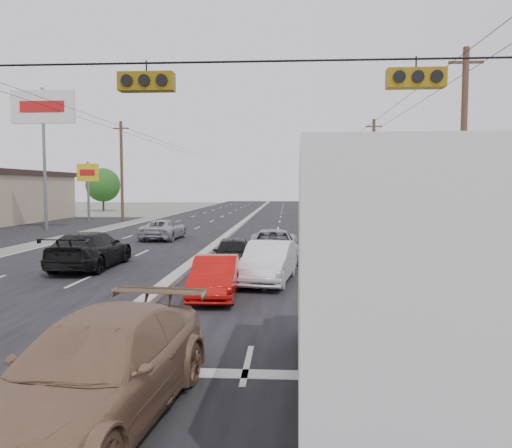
% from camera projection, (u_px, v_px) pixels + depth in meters
% --- Properties ---
extents(ground, '(200.00, 200.00, 0.00)m').
position_uv_depth(ground, '(77.00, 362.00, 9.92)').
color(ground, '#606356').
rests_on(ground, ground).
extents(road_surface, '(20.00, 160.00, 0.02)m').
position_uv_depth(road_surface, '(235.00, 230.00, 39.77)').
color(road_surface, black).
rests_on(road_surface, ground).
extents(center_median, '(0.50, 160.00, 0.20)m').
position_uv_depth(center_median, '(235.00, 229.00, 39.77)').
color(center_median, gray).
rests_on(center_median, ground).
extents(utility_pole_left_c, '(1.60, 0.30, 10.00)m').
position_uv_depth(utility_pole_left_c, '(122.00, 170.00, 50.13)').
color(utility_pole_left_c, '#422D1E').
rests_on(utility_pole_left_c, ground).
extents(utility_pole_right_b, '(1.60, 0.30, 10.00)m').
position_uv_depth(utility_pole_right_b, '(463.00, 152.00, 23.68)').
color(utility_pole_right_b, '#422D1E').
rests_on(utility_pole_right_b, ground).
extents(utility_pole_right_c, '(1.60, 0.30, 10.00)m').
position_uv_depth(utility_pole_right_c, '(373.00, 170.00, 48.56)').
color(utility_pole_right_c, '#422D1E').
rests_on(utility_pole_right_c, ground).
extents(traffic_signals, '(25.00, 0.30, 0.54)m').
position_uv_depth(traffic_signals, '(141.00, 80.00, 9.42)').
color(traffic_signals, black).
rests_on(traffic_signals, ground).
extents(pole_sign_billboard, '(5.00, 0.25, 11.00)m').
position_uv_depth(pole_sign_billboard, '(43.00, 116.00, 38.03)').
color(pole_sign_billboard, slate).
rests_on(pole_sign_billboard, ground).
extents(pole_sign_far, '(2.20, 0.25, 6.00)m').
position_uv_depth(pole_sign_far, '(88.00, 177.00, 50.40)').
color(pole_sign_far, slate).
rests_on(pole_sign_far, ground).
extents(tree_left_far, '(4.80, 4.80, 6.12)m').
position_uv_depth(tree_left_far, '(103.00, 185.00, 70.73)').
color(tree_left_far, '#382619').
rests_on(tree_left_far, ground).
extents(tree_right_mid, '(5.60, 5.60, 7.14)m').
position_uv_depth(tree_right_mid, '(389.00, 179.00, 53.44)').
color(tree_right_mid, '#382619').
rests_on(tree_right_mid, ground).
extents(tree_right_far, '(6.40, 6.40, 8.16)m').
position_uv_depth(tree_right_far, '(363.00, 177.00, 78.21)').
color(tree_right_far, '#382619').
rests_on(tree_right_far, ground).
extents(box_truck, '(2.88, 7.79, 3.93)m').
position_uv_depth(box_truck, '(390.00, 283.00, 7.54)').
color(box_truck, black).
rests_on(box_truck, ground).
extents(tan_sedan, '(2.77, 5.53, 1.54)m').
position_uv_depth(tan_sedan, '(98.00, 371.00, 7.31)').
color(tan_sedan, '#856248').
rests_on(tan_sedan, ground).
extents(red_sedan, '(1.49, 3.90, 1.27)m').
position_uv_depth(red_sedan, '(215.00, 277.00, 15.64)').
color(red_sedan, '#B40E0B').
rests_on(red_sedan, ground).
extents(queue_car_a, '(1.89, 4.08, 1.35)m').
position_uv_depth(queue_car_a, '(233.00, 254.00, 20.85)').
color(queue_car_a, black).
rests_on(queue_car_a, ground).
extents(queue_car_b, '(2.12, 4.59, 1.46)m').
position_uv_depth(queue_car_b, '(269.00, 263.00, 18.08)').
color(queue_car_b, white).
rests_on(queue_car_b, ground).
extents(queue_car_c, '(2.42, 5.17, 1.43)m').
position_uv_depth(queue_car_c, '(273.00, 246.00, 23.34)').
color(queue_car_c, '#A1A2A8').
rests_on(queue_car_c, ground).
extents(queue_car_d, '(1.87, 4.47, 1.29)m').
position_uv_depth(queue_car_d, '(467.00, 280.00, 15.09)').
color(queue_car_d, '#121050').
rests_on(queue_car_d, ground).
extents(oncoming_near, '(2.22, 5.43, 1.57)m').
position_uv_depth(oncoming_near, '(90.00, 250.00, 21.17)').
color(oncoming_near, black).
rests_on(oncoming_near, ground).
extents(oncoming_far, '(2.38, 4.79, 1.30)m').
position_uv_depth(oncoming_far, '(164.00, 230.00, 32.74)').
color(oncoming_far, '#9C9DA3').
rests_on(oncoming_far, ground).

